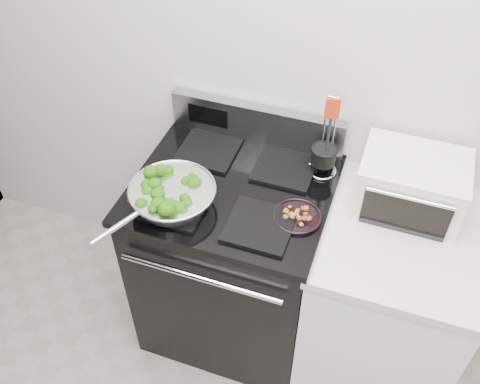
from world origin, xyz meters
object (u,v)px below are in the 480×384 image
at_px(skillet, 172,195).
at_px(toaster_oven, 411,184).
at_px(gas_range, 234,258).
at_px(bacon_plate, 297,215).
at_px(utensil_holder, 323,159).

relative_size(skillet, toaster_oven, 1.29).
bearing_deg(toaster_oven, gas_range, -166.66).
relative_size(skillet, bacon_plate, 2.76).
bearing_deg(skillet, gas_range, 68.93).
height_order(gas_range, skillet, gas_range).
relative_size(bacon_plate, utensil_holder, 0.50).
bearing_deg(utensil_holder, toaster_oven, -21.41).
bearing_deg(toaster_oven, skillet, -158.29).
height_order(bacon_plate, toaster_oven, toaster_oven).
xyz_separation_m(gas_range, bacon_plate, (0.29, -0.09, 0.48)).
distance_m(gas_range, toaster_oven, 0.87).
bearing_deg(bacon_plate, skillet, -168.93).
xyz_separation_m(bacon_plate, toaster_oven, (0.38, 0.24, 0.07)).
height_order(skillet, bacon_plate, skillet).
distance_m(skillet, toaster_oven, 0.91).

